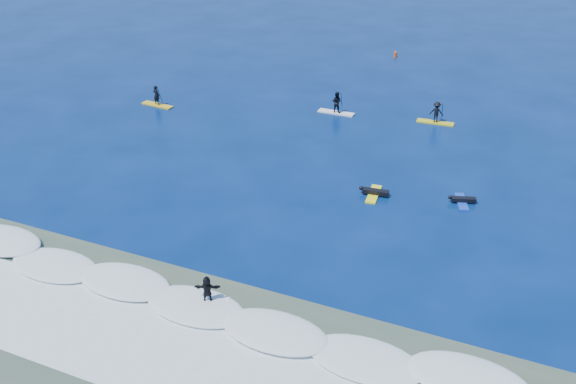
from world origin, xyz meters
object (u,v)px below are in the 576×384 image
at_px(sup_paddler_left, 157,99).
at_px(prone_paddler_near, 374,193).
at_px(sup_paddler_center, 336,104).
at_px(wave_surfer, 207,291).
at_px(prone_paddler_far, 462,200).
at_px(marker_buoy, 395,54).
at_px(sup_paddler_right, 436,114).

height_order(sup_paddler_left, prone_paddler_near, sup_paddler_left).
bearing_deg(sup_paddler_center, wave_surfer, -84.52).
distance_m(sup_paddler_center, prone_paddler_far, 15.35).
height_order(sup_paddler_center, wave_surfer, sup_paddler_center).
height_order(sup_paddler_left, marker_buoy, sup_paddler_left).
relative_size(sup_paddler_center, prone_paddler_far, 1.35).
bearing_deg(wave_surfer, sup_paddler_left, 105.70).
relative_size(prone_paddler_far, marker_buoy, 2.82).
xyz_separation_m(sup_paddler_right, prone_paddler_far, (3.95, -11.33, -0.60)).
bearing_deg(sup_paddler_right, sup_paddler_center, -175.00).
xyz_separation_m(prone_paddler_far, marker_buoy, (-11.04, 26.24, 0.18)).
xyz_separation_m(sup_paddler_center, prone_paddler_far, (11.40, -10.25, -0.60)).
relative_size(prone_paddler_near, wave_surfer, 1.17).
relative_size(prone_paddler_near, marker_buoy, 3.11).
bearing_deg(sup_paddler_left, wave_surfer, -45.67).
height_order(sup_paddler_left, sup_paddler_center, sup_paddler_center).
height_order(prone_paddler_near, prone_paddler_far, prone_paddler_near).
distance_m(sup_paddler_right, prone_paddler_near, 12.53).
bearing_deg(marker_buoy, prone_paddler_near, -77.46).
bearing_deg(prone_paddler_near, sup_paddler_center, 23.38).
xyz_separation_m(sup_paddler_right, marker_buoy, (-7.09, 14.91, -0.42)).
distance_m(sup_paddler_right, wave_surfer, 25.84).
bearing_deg(prone_paddler_near, sup_paddler_left, 63.89).
bearing_deg(wave_surfer, prone_paddler_far, 34.84).
bearing_deg(sup_paddler_left, sup_paddler_right, 19.61).
bearing_deg(sup_paddler_left, marker_buoy, 61.00).
height_order(wave_surfer, marker_buoy, wave_surfer).
xyz_separation_m(sup_paddler_left, prone_paddler_far, (24.97, -6.13, -0.45)).
bearing_deg(sup_paddler_center, marker_buoy, 88.18).
bearing_deg(sup_paddler_center, prone_paddler_near, -61.01).
xyz_separation_m(sup_paddler_center, sup_paddler_right, (7.45, 1.08, 0.00)).
bearing_deg(sup_paddler_center, prone_paddler_far, -42.47).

